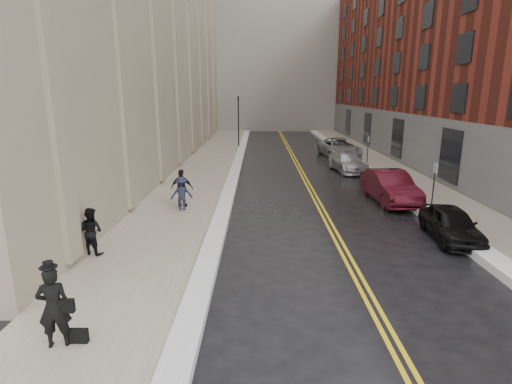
{
  "coord_description": "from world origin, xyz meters",
  "views": [
    {
      "loc": [
        -0.55,
        -10.79,
        5.5
      ],
      "look_at": [
        -0.66,
        4.83,
        1.6
      ],
      "focal_mm": 28.0,
      "sensor_mm": 36.0,
      "label": 1
    }
  ],
  "objects_px": {
    "car_silver_near": "(347,162)",
    "pedestrian_c": "(182,188)",
    "car_maroon": "(390,187)",
    "pedestrian_a": "(91,231)",
    "car_silver_far": "(339,148)",
    "pedestrian_b": "(182,193)",
    "pedestrian_main": "(54,307)",
    "car_black": "(451,224)"
  },
  "relations": [
    {
      "from": "car_silver_far",
      "to": "car_black",
      "type": "bearing_deg",
      "value": -96.02
    },
    {
      "from": "car_maroon",
      "to": "pedestrian_c",
      "type": "distance_m",
      "value": 10.54
    },
    {
      "from": "car_black",
      "to": "pedestrian_main",
      "type": "height_order",
      "value": "pedestrian_main"
    },
    {
      "from": "pedestrian_a",
      "to": "pedestrian_c",
      "type": "height_order",
      "value": "pedestrian_c"
    },
    {
      "from": "car_silver_near",
      "to": "pedestrian_a",
      "type": "xyz_separation_m",
      "value": [
        -12.01,
        -15.63,
        0.29
      ]
    },
    {
      "from": "car_maroon",
      "to": "pedestrian_a",
      "type": "relative_size",
      "value": 3.0
    },
    {
      "from": "car_silver_near",
      "to": "pedestrian_a",
      "type": "relative_size",
      "value": 2.85
    },
    {
      "from": "car_silver_far",
      "to": "pedestrian_b",
      "type": "bearing_deg",
      "value": -128.89
    },
    {
      "from": "pedestrian_main",
      "to": "pedestrian_b",
      "type": "relative_size",
      "value": 1.16
    },
    {
      "from": "pedestrian_a",
      "to": "pedestrian_c",
      "type": "xyz_separation_m",
      "value": [
        1.98,
        5.81,
        0.1
      ]
    },
    {
      "from": "pedestrian_main",
      "to": "pedestrian_c",
      "type": "distance_m",
      "value": 10.93
    },
    {
      "from": "car_maroon",
      "to": "car_silver_near",
      "type": "distance_m",
      "value": 8.31
    },
    {
      "from": "car_maroon",
      "to": "car_silver_near",
      "type": "xyz_separation_m",
      "value": [
        -0.4,
        8.29,
        -0.13
      ]
    },
    {
      "from": "car_silver_far",
      "to": "pedestrian_a",
      "type": "distance_m",
      "value": 25.66
    },
    {
      "from": "car_maroon",
      "to": "car_silver_far",
      "type": "relative_size",
      "value": 0.84
    },
    {
      "from": "car_silver_far",
      "to": "pedestrian_main",
      "type": "height_order",
      "value": "pedestrian_main"
    },
    {
      "from": "car_silver_near",
      "to": "car_silver_far",
      "type": "xyz_separation_m",
      "value": [
        0.71,
        6.66,
        0.13
      ]
    },
    {
      "from": "car_maroon",
      "to": "pedestrian_a",
      "type": "bearing_deg",
      "value": -152.64
    },
    {
      "from": "car_silver_far",
      "to": "pedestrian_c",
      "type": "xyz_separation_m",
      "value": [
        -10.74,
        -16.47,
        0.26
      ]
    },
    {
      "from": "car_silver_near",
      "to": "pedestrian_c",
      "type": "xyz_separation_m",
      "value": [
        -10.03,
        -9.82,
        0.39
      ]
    },
    {
      "from": "car_maroon",
      "to": "car_silver_far",
      "type": "height_order",
      "value": "same"
    },
    {
      "from": "pedestrian_main",
      "to": "car_silver_near",
      "type": "bearing_deg",
      "value": -132.12
    },
    {
      "from": "car_silver_near",
      "to": "pedestrian_c",
      "type": "relative_size",
      "value": 2.54
    },
    {
      "from": "car_maroon",
      "to": "pedestrian_main",
      "type": "distance_m",
      "value": 16.68
    },
    {
      "from": "car_black",
      "to": "pedestrian_b",
      "type": "distance_m",
      "value": 11.48
    },
    {
      "from": "car_black",
      "to": "pedestrian_main",
      "type": "distance_m",
      "value": 13.61
    },
    {
      "from": "car_silver_near",
      "to": "car_maroon",
      "type": "bearing_deg",
      "value": -95.1
    },
    {
      "from": "car_silver_far",
      "to": "pedestrian_c",
      "type": "bearing_deg",
      "value": -129.9
    },
    {
      "from": "car_silver_far",
      "to": "pedestrian_main",
      "type": "bearing_deg",
      "value": -119.46
    },
    {
      "from": "pedestrian_main",
      "to": "pedestrian_b",
      "type": "distance_m",
      "value": 10.4
    },
    {
      "from": "pedestrian_b",
      "to": "pedestrian_a",
      "type": "bearing_deg",
      "value": 53.48
    },
    {
      "from": "car_maroon",
      "to": "pedestrian_a",
      "type": "height_order",
      "value": "pedestrian_a"
    },
    {
      "from": "car_black",
      "to": "pedestrian_b",
      "type": "height_order",
      "value": "pedestrian_b"
    },
    {
      "from": "car_black",
      "to": "car_maroon",
      "type": "xyz_separation_m",
      "value": [
        -0.59,
        5.5,
        0.16
      ]
    },
    {
      "from": "car_black",
      "to": "pedestrian_a",
      "type": "distance_m",
      "value": 13.13
    },
    {
      "from": "pedestrian_b",
      "to": "pedestrian_c",
      "type": "xyz_separation_m",
      "value": [
        -0.07,
        0.54,
        0.12
      ]
    },
    {
      "from": "pedestrian_c",
      "to": "pedestrian_b",
      "type": "bearing_deg",
      "value": 104.02
    },
    {
      "from": "pedestrian_a",
      "to": "pedestrian_b",
      "type": "distance_m",
      "value": 5.66
    },
    {
      "from": "pedestrian_b",
      "to": "car_silver_near",
      "type": "bearing_deg",
      "value": -149.1
    },
    {
      "from": "car_black",
      "to": "car_maroon",
      "type": "relative_size",
      "value": 0.77
    },
    {
      "from": "car_silver_far",
      "to": "pedestrian_main",
      "type": "distance_m",
      "value": 29.67
    },
    {
      "from": "pedestrian_b",
      "to": "car_silver_far",
      "type": "bearing_deg",
      "value": -137.32
    }
  ]
}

